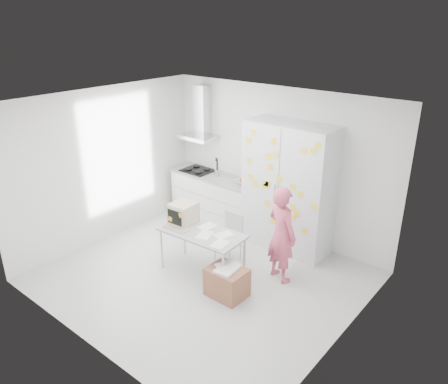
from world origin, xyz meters
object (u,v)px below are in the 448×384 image
Objects in this scene: desk at (190,221)px; chair at (230,234)px; person at (281,234)px; cardboard_box at (227,282)px.

desk is 1.66× the size of chair.
desk is (-1.30, -0.62, 0.05)m from person.
cardboard_box is (0.59, -0.81, -0.24)m from chair.
person is at bearing 2.26° from chair.
chair is (-0.93, -0.06, -0.29)m from person.
person is 2.73× the size of cardboard_box.
chair is at bearing 21.71° from person.
person is 1.44m from desk.
chair is (0.37, 0.56, -0.34)m from desk.
desk is at bearing -125.11° from chair.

